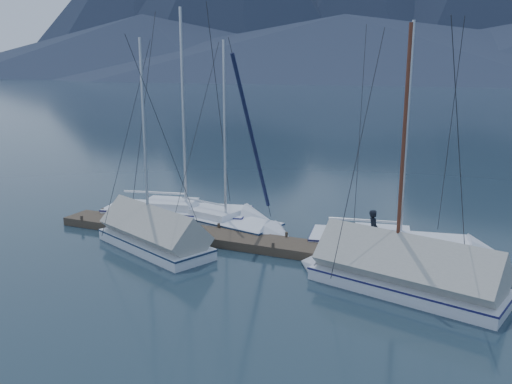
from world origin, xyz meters
TOP-DOWN VIEW (x-y plane):
  - ground at (0.00, 0.00)m, footprint 1000.00×1000.00m
  - dock at (0.00, 2.00)m, footprint 18.00×1.50m
  - mooring_posts at (-0.50, 2.00)m, footprint 15.12×1.52m
  - sailboat_open_left at (-4.03, 4.49)m, footprint 8.05×3.86m
  - sailboat_open_mid at (-1.78, 3.70)m, footprint 6.83×3.32m
  - sailboat_open_right at (5.65, 4.12)m, footprint 7.28×3.37m
  - sailboat_covered_near at (5.52, 0.14)m, footprint 7.23×3.67m
  - sailboat_covered_far at (-3.93, 0.38)m, footprint 6.43×4.03m
  - person at (4.43, 2.45)m, footprint 0.52×0.64m

SIDE VIEW (x-z plane):
  - ground at x=0.00m, z-range 0.00..0.00m
  - dock at x=0.00m, z-range -0.16..0.38m
  - sailboat_open_mid at x=-1.78m, z-range -4.20..4.51m
  - sailboat_open_right at x=5.65m, z-range -4.49..4.82m
  - sailboat_open_left at x=-4.03m, z-range -4.95..5.31m
  - mooring_posts at x=-0.50m, z-range 0.17..0.52m
  - sailboat_covered_far at x=-3.93m, z-range -3.91..4.76m
  - sailboat_covered_near at x=5.52m, z-range -4.05..4.95m
  - person at x=4.43m, z-range 0.34..1.86m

